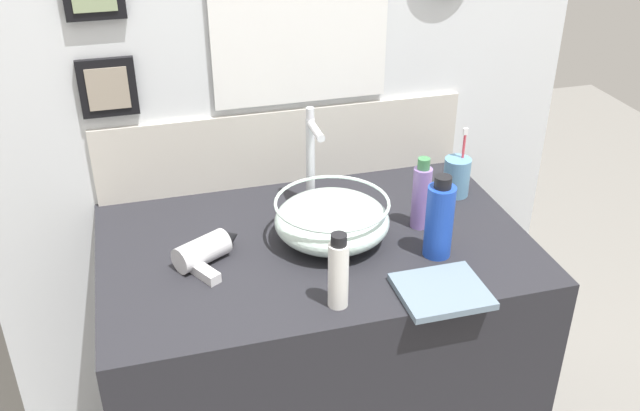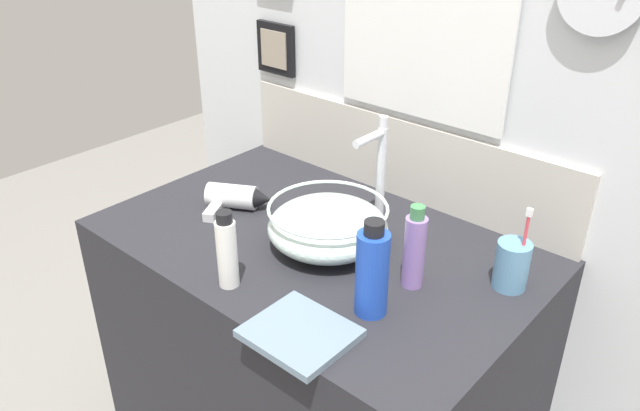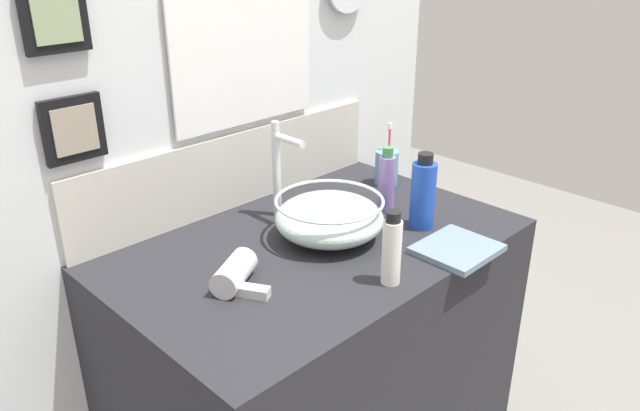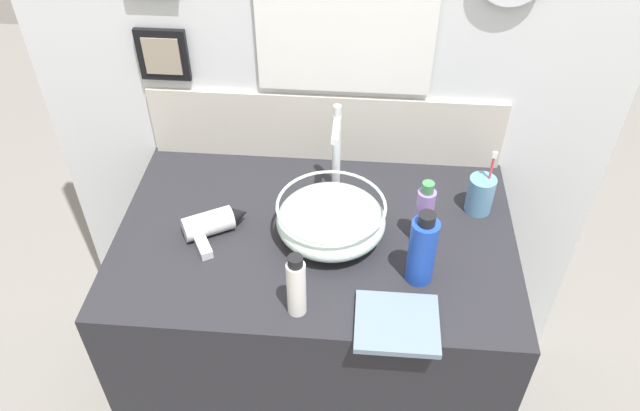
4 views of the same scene
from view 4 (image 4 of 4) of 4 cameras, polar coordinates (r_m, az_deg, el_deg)
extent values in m
cube|color=#232328|center=(2.01, -0.36, -12.08)|extent=(1.06, 0.68, 0.93)
cube|color=silver|center=(1.75, 0.61, 14.76)|extent=(1.68, 0.06, 2.59)
cube|color=beige|center=(1.85, 0.46, 7.07)|extent=(1.04, 0.02, 0.22)
cube|color=white|center=(1.68, 2.34, 16.04)|extent=(0.41, 0.01, 0.32)
cube|color=white|center=(1.68, 2.33, 15.93)|extent=(0.47, 0.01, 0.38)
cube|color=black|center=(1.81, -14.17, 13.21)|extent=(0.14, 0.02, 0.15)
cube|color=gray|center=(1.80, -14.25, 13.07)|extent=(0.10, 0.01, 0.11)
ellipsoid|color=silver|center=(1.61, 1.01, -1.36)|extent=(0.28, 0.28, 0.11)
torus|color=silver|center=(1.58, 1.03, 0.00)|extent=(0.28, 0.28, 0.01)
torus|color=#B2B7BC|center=(1.65, 0.99, -2.66)|extent=(0.11, 0.11, 0.01)
cylinder|color=silver|center=(1.73, 1.51, 4.86)|extent=(0.02, 0.02, 0.24)
cylinder|color=silver|center=(1.62, 1.46, 6.89)|extent=(0.02, 0.11, 0.02)
cylinder|color=silver|center=(1.65, 1.59, 8.66)|extent=(0.02, 0.02, 0.03)
cylinder|color=silver|center=(1.67, -10.19, -1.64)|extent=(0.15, 0.12, 0.06)
cone|color=black|center=(1.68, -7.41, -0.81)|extent=(0.07, 0.07, 0.05)
cube|color=silver|center=(1.64, -10.69, -3.56)|extent=(0.07, 0.09, 0.02)
cylinder|color=#598CB2|center=(1.75, 14.44, 0.98)|extent=(0.07, 0.07, 0.11)
cylinder|color=#D83F4C|center=(1.73, 15.12, 1.99)|extent=(0.01, 0.01, 0.17)
cube|color=white|center=(1.68, 15.69, 4.48)|extent=(0.01, 0.01, 0.02)
cylinder|color=#8C6BB2|center=(1.61, 9.46, -1.03)|extent=(0.05, 0.05, 0.16)
cylinder|color=#3F7F4C|center=(1.54, 9.85, 1.60)|extent=(0.03, 0.03, 0.03)
cylinder|color=blue|center=(1.50, 9.30, -4.17)|extent=(0.07, 0.07, 0.18)
cylinder|color=black|center=(1.43, 9.76, -1.24)|extent=(0.04, 0.04, 0.03)
cylinder|color=white|center=(1.43, -2.17, -7.59)|extent=(0.04, 0.04, 0.15)
cylinder|color=black|center=(1.36, -2.27, -5.13)|extent=(0.03, 0.03, 0.02)
cube|color=slate|center=(1.46, 7.05, -10.64)|extent=(0.19, 0.17, 0.02)
camera|label=1|loc=(0.60, -93.02, -30.08)|focal=40.00mm
camera|label=2|loc=(0.86, 64.95, -11.37)|focal=35.00mm
camera|label=3|loc=(1.20, -67.32, -6.65)|focal=35.00mm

